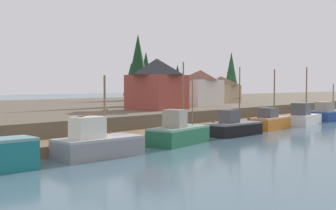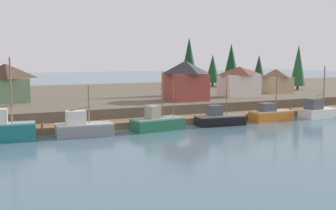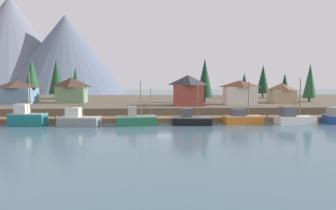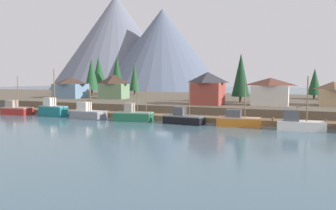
{
  "view_description": "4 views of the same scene",
  "coord_description": "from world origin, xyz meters",
  "px_view_note": "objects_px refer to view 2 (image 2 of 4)",
  "views": [
    {
      "loc": [
        -38.45,
        -29.32,
        5.71
      ],
      "look_at": [
        -0.87,
        2.91,
        3.54
      ],
      "focal_mm": 47.72,
      "sensor_mm": 36.0,
      "label": 1
    },
    {
      "loc": [
        -28.93,
        -56.26,
        10.11
      ],
      "look_at": [
        -0.59,
        4.0,
        2.65
      ],
      "focal_mm": 46.88,
      "sensor_mm": 36.0,
      "label": 2
    },
    {
      "loc": [
        -1.95,
        -53.88,
        7.98
      ],
      "look_at": [
        0.92,
        2.38,
        3.28
      ],
      "focal_mm": 30.86,
      "sensor_mm": 36.0,
      "label": 3
    },
    {
      "loc": [
        24.83,
        -58.09,
        8.39
      ],
      "look_at": [
        0.29,
        2.23,
        2.87
      ],
      "focal_mm": 36.08,
      "sensor_mm": 36.0,
      "label": 4
    }
  ],
  "objects_px": {
    "fishing_boat_white": "(318,111)",
    "house_white": "(239,81)",
    "conifer_mid_right": "(298,65)",
    "conifer_centre": "(189,63)",
    "conifer_back_right": "(213,68)",
    "house_green": "(6,83)",
    "fishing_boat_green": "(157,122)",
    "house_red": "(185,80)",
    "conifer_far_right": "(259,68)",
    "fishing_boat_orange": "(270,114)",
    "conifer_far_left": "(231,62)",
    "fishing_boat_grey": "(83,128)",
    "fishing_boat_teal": "(6,129)",
    "house_tan": "(276,81)",
    "fishing_boat_black": "(219,119)"
  },
  "relations": [
    {
      "from": "fishing_boat_orange",
      "to": "conifer_far_right",
      "type": "xyz_separation_m",
      "value": [
        24.53,
        35.92,
        6.01
      ]
    },
    {
      "from": "conifer_centre",
      "to": "conifer_far_left",
      "type": "bearing_deg",
      "value": 41.15
    },
    {
      "from": "fishing_boat_grey",
      "to": "conifer_mid_right",
      "type": "distance_m",
      "value": 59.45
    },
    {
      "from": "house_white",
      "to": "conifer_back_right",
      "type": "distance_m",
      "value": 25.86
    },
    {
      "from": "house_green",
      "to": "house_tan",
      "type": "bearing_deg",
      "value": -3.48
    },
    {
      "from": "house_green",
      "to": "conifer_back_right",
      "type": "bearing_deg",
      "value": 19.02
    },
    {
      "from": "fishing_boat_black",
      "to": "conifer_far_left",
      "type": "relative_size",
      "value": 0.73
    },
    {
      "from": "conifer_back_right",
      "to": "conifer_far_left",
      "type": "height_order",
      "value": "conifer_far_left"
    },
    {
      "from": "fishing_boat_teal",
      "to": "house_tan",
      "type": "relative_size",
      "value": 1.73
    },
    {
      "from": "fishing_boat_green",
      "to": "conifer_far_right",
      "type": "bearing_deg",
      "value": 32.28
    },
    {
      "from": "fishing_boat_green",
      "to": "conifer_centre",
      "type": "distance_m",
      "value": 28.0
    },
    {
      "from": "conifer_far_left",
      "to": "conifer_back_right",
      "type": "bearing_deg",
      "value": -160.77
    },
    {
      "from": "fishing_boat_black",
      "to": "conifer_far_left",
      "type": "height_order",
      "value": "conifer_far_left"
    },
    {
      "from": "house_green",
      "to": "conifer_back_right",
      "type": "height_order",
      "value": "conifer_back_right"
    },
    {
      "from": "fishing_boat_black",
      "to": "house_red",
      "type": "bearing_deg",
      "value": 91.44
    },
    {
      "from": "house_white",
      "to": "conifer_far_right",
      "type": "xyz_separation_m",
      "value": [
        20.75,
        21.73,
        1.67
      ]
    },
    {
      "from": "house_white",
      "to": "house_green",
      "type": "relative_size",
      "value": 1.02
    },
    {
      "from": "fishing_boat_teal",
      "to": "conifer_far_right",
      "type": "distance_m",
      "value": 73.23
    },
    {
      "from": "fishing_boat_black",
      "to": "fishing_boat_white",
      "type": "distance_m",
      "value": 19.11
    },
    {
      "from": "conifer_mid_right",
      "to": "conifer_far_left",
      "type": "xyz_separation_m",
      "value": [
        -5.27,
        19.03,
        0.53
      ]
    },
    {
      "from": "conifer_back_right",
      "to": "conifer_centre",
      "type": "bearing_deg",
      "value": -132.13
    },
    {
      "from": "fishing_boat_green",
      "to": "fishing_boat_black",
      "type": "bearing_deg",
      "value": -6.51
    },
    {
      "from": "fishing_boat_green",
      "to": "house_red",
      "type": "distance_m",
      "value": 17.49
    },
    {
      "from": "house_red",
      "to": "conifer_back_right",
      "type": "bearing_deg",
      "value": 51.09
    },
    {
      "from": "conifer_mid_right",
      "to": "conifer_centre",
      "type": "distance_m",
      "value": 28.15
    },
    {
      "from": "conifer_centre",
      "to": "fishing_boat_green",
      "type": "bearing_deg",
      "value": -127.25
    },
    {
      "from": "conifer_back_right",
      "to": "conifer_centre",
      "type": "xyz_separation_m",
      "value": [
        -15.86,
        -17.53,
        1.7
      ]
    },
    {
      "from": "conifer_centre",
      "to": "house_tan",
      "type": "bearing_deg",
      "value": -8.24
    },
    {
      "from": "fishing_boat_black",
      "to": "fishing_boat_orange",
      "type": "distance_m",
      "value": 9.58
    },
    {
      "from": "fishing_boat_grey",
      "to": "house_white",
      "type": "height_order",
      "value": "house_white"
    },
    {
      "from": "house_tan",
      "to": "conifer_centre",
      "type": "distance_m",
      "value": 19.47
    },
    {
      "from": "house_white",
      "to": "fishing_boat_white",
      "type": "bearing_deg",
      "value": -68.42
    },
    {
      "from": "fishing_boat_white",
      "to": "house_white",
      "type": "xyz_separation_m",
      "value": [
        -5.75,
        14.53,
        4.27
      ]
    },
    {
      "from": "house_white",
      "to": "conifer_back_right",
      "type": "relative_size",
      "value": 0.93
    },
    {
      "from": "fishing_boat_grey",
      "to": "house_tan",
      "type": "distance_m",
      "value": 49.27
    },
    {
      "from": "conifer_far_left",
      "to": "house_green",
      "type": "bearing_deg",
      "value": -160.95
    },
    {
      "from": "fishing_boat_teal",
      "to": "house_tan",
      "type": "height_order",
      "value": "fishing_boat_teal"
    },
    {
      "from": "fishing_boat_teal",
      "to": "fishing_boat_orange",
      "type": "relative_size",
      "value": 1.27
    },
    {
      "from": "house_green",
      "to": "conifer_far_left",
      "type": "distance_m",
      "value": 59.86
    },
    {
      "from": "conifer_far_right",
      "to": "fishing_boat_teal",
      "type": "bearing_deg",
      "value": -150.47
    },
    {
      "from": "fishing_boat_green",
      "to": "conifer_far_right",
      "type": "relative_size",
      "value": 1.02
    },
    {
      "from": "fishing_boat_black",
      "to": "conifer_back_right",
      "type": "bearing_deg",
      "value": 65.88
    },
    {
      "from": "fishing_boat_green",
      "to": "house_red",
      "type": "xyz_separation_m",
      "value": [
        10.97,
        12.71,
        4.91
      ]
    },
    {
      "from": "fishing_boat_black",
      "to": "conifer_far_left",
      "type": "distance_m",
      "value": 51.07
    },
    {
      "from": "fishing_boat_black",
      "to": "house_white",
      "type": "relative_size",
      "value": 1.05
    },
    {
      "from": "conifer_centre",
      "to": "fishing_boat_white",
      "type": "bearing_deg",
      "value": -58.83
    },
    {
      "from": "fishing_boat_black",
      "to": "house_green",
      "type": "xyz_separation_m",
      "value": [
        -27.44,
        21.77,
        4.82
      ]
    },
    {
      "from": "fishing_boat_orange",
      "to": "house_white",
      "type": "bearing_deg",
      "value": 72.39
    },
    {
      "from": "conifer_back_right",
      "to": "conifer_far_right",
      "type": "distance_m",
      "value": 12.29
    },
    {
      "from": "house_red",
      "to": "house_green",
      "type": "bearing_deg",
      "value": 162.04
    }
  ]
}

